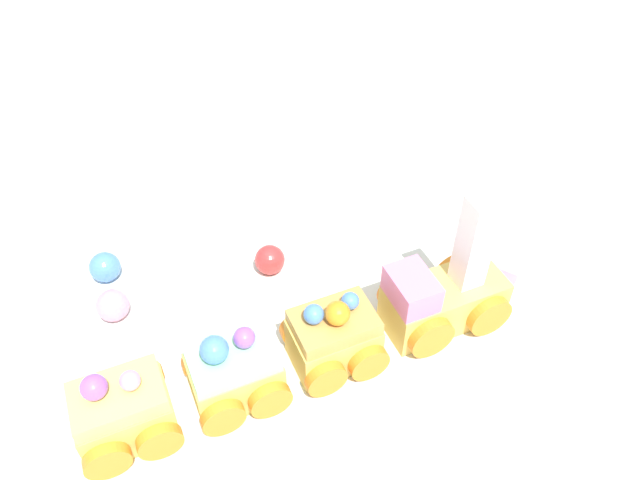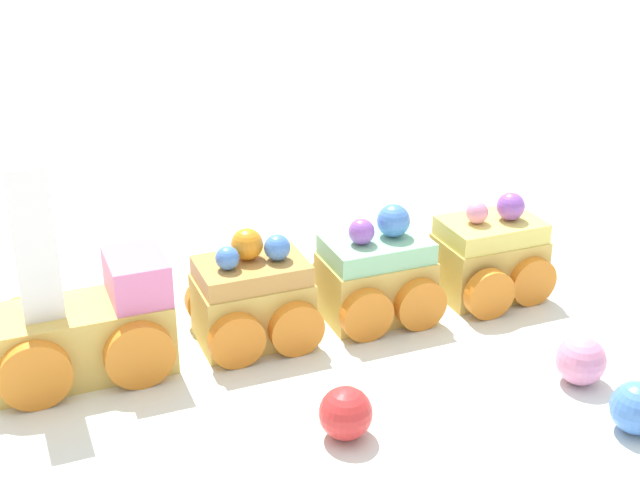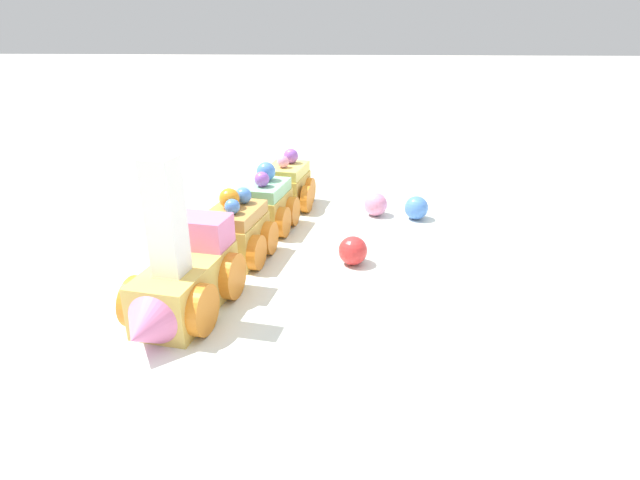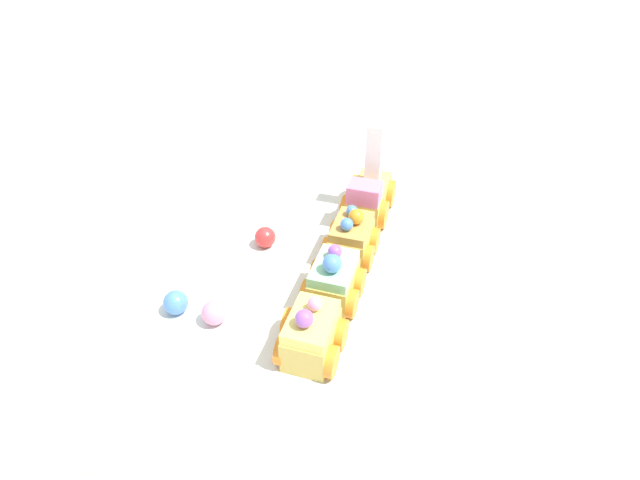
# 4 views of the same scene
# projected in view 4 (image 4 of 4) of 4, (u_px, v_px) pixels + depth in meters

# --- Properties ---
(ground_plane) EXTENTS (10.00, 10.00, 0.00)m
(ground_plane) POSITION_uv_depth(u_px,v_px,m) (309.00, 259.00, 0.66)
(ground_plane) COLOR beige
(display_board) EXTENTS (0.63, 0.45, 0.01)m
(display_board) POSITION_uv_depth(u_px,v_px,m) (309.00, 255.00, 0.66)
(display_board) COLOR silver
(display_board) RESTS_ON ground_plane
(cake_train_locomotive) EXTENTS (0.13, 0.08, 0.13)m
(cake_train_locomotive) POSITION_uv_depth(u_px,v_px,m) (370.00, 192.00, 0.71)
(cake_train_locomotive) COLOR #E0BC56
(cake_train_locomotive) RESTS_ON display_board
(cake_car_caramel) EXTENTS (0.08, 0.07, 0.07)m
(cake_car_caramel) POSITION_uv_depth(u_px,v_px,m) (351.00, 239.00, 0.63)
(cake_car_caramel) COLOR #E0BC56
(cake_car_caramel) RESTS_ON display_board
(cake_car_mint) EXTENTS (0.08, 0.07, 0.07)m
(cake_car_mint) POSITION_uv_depth(u_px,v_px,m) (334.00, 282.00, 0.57)
(cake_car_mint) COLOR #E0BC56
(cake_car_mint) RESTS_ON display_board
(cake_car_lemon) EXTENTS (0.08, 0.07, 0.07)m
(cake_car_lemon) POSITION_uv_depth(u_px,v_px,m) (311.00, 336.00, 0.51)
(cake_car_lemon) COLOR #E0BC56
(cake_car_lemon) RESTS_ON display_board
(gumball_red) EXTENTS (0.03, 0.03, 0.03)m
(gumball_red) POSITION_uv_depth(u_px,v_px,m) (265.00, 237.00, 0.66)
(gumball_red) COLOR red
(gumball_red) RESTS_ON display_board
(gumball_pink) EXTENTS (0.03, 0.03, 0.03)m
(gumball_pink) POSITION_uv_depth(u_px,v_px,m) (214.00, 313.00, 0.55)
(gumball_pink) COLOR pink
(gumball_pink) RESTS_ON display_board
(gumball_blue) EXTENTS (0.03, 0.03, 0.03)m
(gumball_blue) POSITION_uv_depth(u_px,v_px,m) (176.00, 302.00, 0.56)
(gumball_blue) COLOR #4C84E0
(gumball_blue) RESTS_ON display_board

